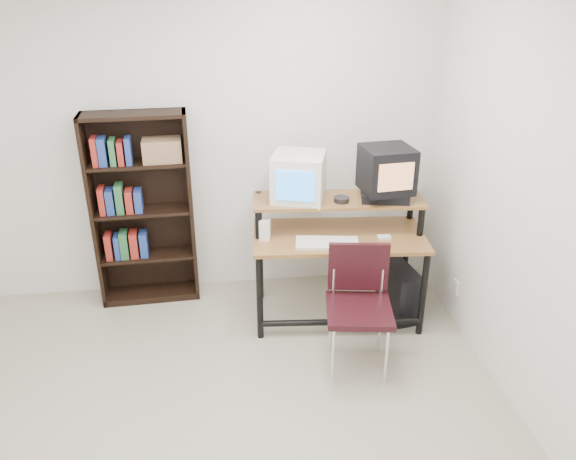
{
  "coord_description": "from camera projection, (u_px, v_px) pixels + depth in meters",
  "views": [
    {
      "loc": [
        0.17,
        -2.52,
        2.6
      ],
      "look_at": [
        0.63,
        1.1,
        0.91
      ],
      "focal_mm": 35.0,
      "sensor_mm": 36.0,
      "label": 1
    }
  ],
  "objects": [
    {
      "name": "floor",
      "position": [
        207.0,
        451.0,
        3.34
      ],
      "size": [
        4.0,
        4.0,
        0.01
      ],
      "primitive_type": "cube",
      "color": "#B3AC94",
      "rests_on": "ground"
    },
    {
      "name": "back_wall",
      "position": [
        198.0,
        145.0,
        4.59
      ],
      "size": [
        4.0,
        0.01,
        2.6
      ],
      "primitive_type": "cube",
      "color": "white",
      "rests_on": "floor"
    },
    {
      "name": "right_wall",
      "position": [
        565.0,
        236.0,
        3.02
      ],
      "size": [
        0.01,
        4.0,
        2.6
      ],
      "primitive_type": "cube",
      "color": "white",
      "rests_on": "floor"
    },
    {
      "name": "computer_desk",
      "position": [
        338.0,
        237.0,
        4.39
      ],
      "size": [
        1.38,
        0.77,
        0.98
      ],
      "rotation": [
        0.0,
        0.0,
        -0.09
      ],
      "color": "olive",
      "rests_on": "floor"
    },
    {
      "name": "crt_monitor",
      "position": [
        299.0,
        177.0,
        4.31
      ],
      "size": [
        0.48,
        0.48,
        0.37
      ],
      "rotation": [
        0.0,
        0.0,
        -0.29
      ],
      "color": "white",
      "rests_on": "computer_desk"
    },
    {
      "name": "vcr",
      "position": [
        385.0,
        196.0,
        4.35
      ],
      "size": [
        0.41,
        0.33,
        0.08
      ],
      "primitive_type": "cube",
      "rotation": [
        0.0,
        0.0,
        -0.2
      ],
      "color": "black",
      "rests_on": "computer_desk"
    },
    {
      "name": "crt_tv",
      "position": [
        387.0,
        169.0,
        4.27
      ],
      "size": [
        0.4,
        0.4,
        0.34
      ],
      "rotation": [
        0.0,
        0.0,
        0.1
      ],
      "color": "black",
      "rests_on": "vcr"
    },
    {
      "name": "cd_spindle",
      "position": [
        342.0,
        200.0,
        4.31
      ],
      "size": [
        0.15,
        0.15,
        0.05
      ],
      "primitive_type": "cylinder",
      "rotation": [
        0.0,
        0.0,
        -0.31
      ],
      "color": "#26262B",
      "rests_on": "computer_desk"
    },
    {
      "name": "keyboard",
      "position": [
        327.0,
        244.0,
        4.2
      ],
      "size": [
        0.5,
        0.28,
        0.03
      ],
      "primitive_type": "cube",
      "rotation": [
        0.0,
        0.0,
        -0.16
      ],
      "color": "white",
      "rests_on": "computer_desk"
    },
    {
      "name": "mousepad",
      "position": [
        384.0,
        241.0,
        4.28
      ],
      "size": [
        0.25,
        0.22,
        0.01
      ],
      "primitive_type": "cube",
      "rotation": [
        0.0,
        0.0,
        -0.19
      ],
      "color": "black",
      "rests_on": "computer_desk"
    },
    {
      "name": "mouse",
      "position": [
        384.0,
        238.0,
        4.29
      ],
      "size": [
        0.1,
        0.06,
        0.03
      ],
      "primitive_type": "cube",
      "rotation": [
        0.0,
        0.0,
        -0.05
      ],
      "color": "white",
      "rests_on": "mousepad"
    },
    {
      "name": "desk_speaker",
      "position": [
        265.0,
        231.0,
        4.25
      ],
      "size": [
        0.1,
        0.09,
        0.17
      ],
      "primitive_type": "cube",
      "rotation": [
        0.0,
        0.0,
        -0.23
      ],
      "color": "white",
      "rests_on": "computer_desk"
    },
    {
      "name": "pc_tower",
      "position": [
        399.0,
        291.0,
        4.6
      ],
      "size": [
        0.27,
        0.47,
        0.42
      ],
      "primitive_type": "cube",
      "rotation": [
        0.0,
        0.0,
        0.15
      ],
      "color": "black",
      "rests_on": "floor"
    },
    {
      "name": "school_chair",
      "position": [
        359.0,
        296.0,
        3.89
      ],
      "size": [
        0.51,
        0.51,
        0.89
      ],
      "rotation": [
        0.0,
        0.0,
        -0.15
      ],
      "color": "black",
      "rests_on": "floor"
    },
    {
      "name": "bookshelf",
      "position": [
        143.0,
        207.0,
        4.6
      ],
      "size": [
        0.82,
        0.31,
        1.62
      ],
      "rotation": [
        0.0,
        0.0,
        0.05
      ],
      "color": "black",
      "rests_on": "floor"
    },
    {
      "name": "wall_outlet",
      "position": [
        456.0,
        287.0,
        4.48
      ],
      "size": [
        0.02,
        0.08,
        0.12
      ],
      "primitive_type": "cube",
      "color": "beige",
      "rests_on": "right_wall"
    }
  ]
}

